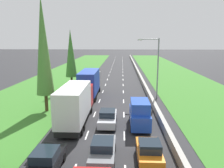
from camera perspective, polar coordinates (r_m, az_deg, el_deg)
ground_plane at (r=59.33m, az=1.07°, el=2.63°), size 300.00×300.00×0.00m
grass_verge_left at (r=60.97m, az=-10.92°, el=2.68°), size 14.00×140.00×0.04m
grass_verge_right at (r=60.70m, az=14.75°, el=2.48°), size 14.00×140.00×0.04m
median_barrier at (r=59.41m, az=6.58°, el=2.98°), size 0.44×120.00×0.85m
lane_markings at (r=59.33m, az=1.07°, el=2.64°), size 3.64×116.00×0.01m
black_sedan_left_lane at (r=16.52m, az=-16.32°, el=-18.16°), size 1.82×4.50×1.64m
orange_hatchback_right_lane at (r=17.17m, az=9.34°, el=-16.55°), size 1.74×3.90×1.72m
blue_van_right_lane at (r=23.22m, az=6.99°, el=-7.47°), size 1.96×4.90×2.82m
white_box_truck_left_lane at (r=24.11m, az=-9.11°, el=-4.87°), size 2.46×9.40×4.18m
blue_box_truck_left_lane at (r=35.17m, az=-5.57°, el=0.28°), size 2.46×9.40×4.18m
grey_sedan_centre_lane at (r=17.27m, az=-2.30°, el=-16.33°), size 1.82×4.50×1.64m
silver_sedan_centre_lane at (r=23.73m, az=-1.10°, el=-8.47°), size 1.82×4.50×1.64m
poplar_tree_second at (r=28.23m, az=-17.00°, el=9.06°), size 2.15×2.15×13.87m
poplar_tree_third at (r=41.16m, az=-10.37°, el=7.59°), size 2.07×2.07×10.61m
street_light_mast at (r=34.59m, az=10.97°, el=5.06°), size 3.20×0.28×9.00m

